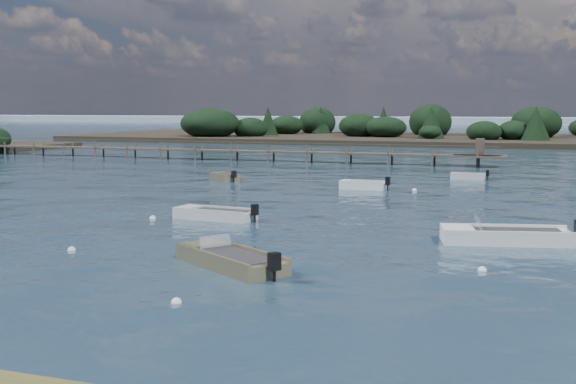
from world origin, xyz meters
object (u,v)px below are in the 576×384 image
at_px(dinghy_mid_grey, 215,216).
at_px(tender_far_white, 363,187).
at_px(dinghy_near_olive, 231,262).
at_px(tender_far_grey, 225,178).
at_px(tender_far_grey_b, 468,178).
at_px(dinghy_mid_white_a, 506,239).
at_px(jetty, 234,151).

xyz_separation_m(dinghy_mid_grey, tender_far_white, (3.81, 15.74, 0.01)).
bearing_deg(dinghy_mid_grey, dinghy_near_olive, -61.67).
xyz_separation_m(tender_far_grey, tender_far_grey_b, (17.83, 7.08, -0.01)).
bearing_deg(tender_far_grey, dinghy_mid_white_a, -42.03).
relative_size(dinghy_mid_grey, jetty, 0.07).
distance_m(tender_far_grey, tender_far_grey_b, 19.18).
distance_m(dinghy_near_olive, dinghy_mid_white_a, 12.08).
xyz_separation_m(dinghy_near_olive, tender_far_grey_b, (4.64, 35.15, -0.02)).
bearing_deg(dinghy_mid_white_a, jetty, 127.09).
distance_m(dinghy_near_olive, tender_far_white, 25.66).
bearing_deg(jetty, dinghy_mid_white_a, -52.91).
distance_m(dinghy_mid_grey, dinghy_mid_white_a, 14.38).
relative_size(dinghy_near_olive, dinghy_mid_grey, 1.10).
xyz_separation_m(tender_far_grey_b, tender_far_white, (-6.16, -9.53, 0.03)).
relative_size(dinghy_mid_grey, dinghy_mid_white_a, 0.78).
height_order(tender_far_grey_b, jetty, jetty).
relative_size(dinghy_mid_grey, tender_far_white, 1.31).
bearing_deg(dinghy_mid_white_a, tender_far_grey, 137.97).
xyz_separation_m(dinghy_mid_grey, jetty, (-16.04, 38.34, 0.83)).
xyz_separation_m(dinghy_mid_white_a, jetty, (-30.32, 40.10, 0.81)).
bearing_deg(dinghy_mid_white_a, dinghy_mid_grey, 172.98).
height_order(dinghy_mid_white_a, tender_far_white, dinghy_mid_white_a).
relative_size(tender_far_grey, tender_far_grey_b, 1.08).
bearing_deg(dinghy_near_olive, jetty, 113.90).
bearing_deg(tender_far_grey_b, jetty, 153.32).
relative_size(dinghy_mid_grey, tender_far_grey, 1.44).
distance_m(dinghy_mid_white_a, jetty, 50.28).
height_order(dinghy_mid_white_a, jetty, jetty).
distance_m(dinghy_mid_white_a, tender_far_white, 20.38).
bearing_deg(tender_far_grey, dinghy_mid_grey, -66.62).
bearing_deg(dinghy_mid_white_a, tender_far_grey_b, 99.05).
relative_size(dinghy_near_olive, jetty, 0.08).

